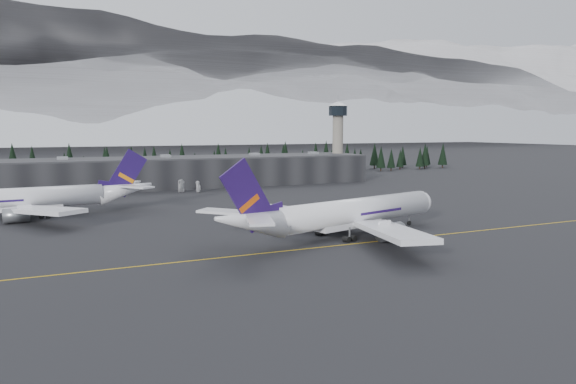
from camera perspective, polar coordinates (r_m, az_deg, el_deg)
name	(u,v)px	position (r m, az deg, el deg)	size (l,w,h in m)	color
ground	(326,244)	(109.90, 4.27, -5.82)	(1400.00, 1400.00, 0.00)	black
taxiline	(331,246)	(108.19, 4.77, -6.02)	(400.00, 0.40, 0.02)	gold
terminal	(189,171)	(225.88, -10.91, 2.26)	(160.00, 30.00, 12.60)	black
control_tower	(338,131)	(255.51, 5.56, 6.72)	(10.00, 10.00, 37.70)	gray
treeline	(172,164)	(261.88, -12.76, 3.11)	(360.00, 20.00, 15.00)	black
mountain_ridge	(87,142)	(1095.79, -21.42, 5.20)	(4400.00, 900.00, 420.00)	white
jet_main	(340,214)	(116.02, 5.78, -2.47)	(63.14, 57.56, 18.92)	white
jet_parked	(38,198)	(159.83, -26.02, -0.59)	(63.23, 58.22, 18.58)	white
gse_vehicle_a	(181,191)	(203.42, -11.80, 0.15)	(2.32, 5.03, 1.40)	silver
gse_vehicle_b	(199,191)	(201.78, -9.91, 0.16)	(1.85, 4.60, 1.57)	white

